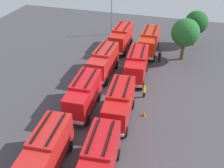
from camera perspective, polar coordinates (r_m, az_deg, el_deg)
ground_plane at (r=35.36m, az=0.00°, el=-1.91°), size 62.96×62.96×0.00m
fire_truck_0 at (r=46.08m, az=1.94°, el=9.72°), size 7.23×2.82×3.88m
fire_truck_1 at (r=38.33m, az=-1.77°, el=4.76°), size 7.22×2.80×3.88m
fire_truck_2 at (r=31.60m, az=-5.97°, el=-2.05°), size 7.32×3.05×3.88m
fire_truck_3 at (r=25.47m, az=-13.43°, el=-13.08°), size 7.34×3.14×3.88m
fire_truck_4 at (r=44.91m, az=7.75°, el=8.80°), size 7.26×2.90×3.88m
fire_truck_5 at (r=37.69m, az=5.18°, el=4.13°), size 7.37×3.20×3.88m
fire_truck_6 at (r=30.00m, az=1.52°, el=-3.97°), size 7.36×3.19×3.88m
fire_truck_7 at (r=24.11m, az=-2.68°, el=-15.24°), size 7.38×3.26×3.88m
firefighter_0 at (r=34.33m, az=6.71°, el=-1.45°), size 0.48×0.43×1.67m
firefighter_2 at (r=42.86m, az=9.88°, el=5.75°), size 0.40×0.48×1.82m
tree_0 at (r=49.01m, az=17.11°, el=12.09°), size 3.87×3.87×5.99m
tree_1 at (r=43.18m, az=15.00°, el=10.26°), size 4.24×4.24×6.56m
traffic_cone_0 at (r=31.71m, az=6.71°, el=-6.17°), size 0.39×0.39×0.56m
lamppost at (r=51.52m, az=-0.07°, el=14.35°), size 0.36×0.36×6.74m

